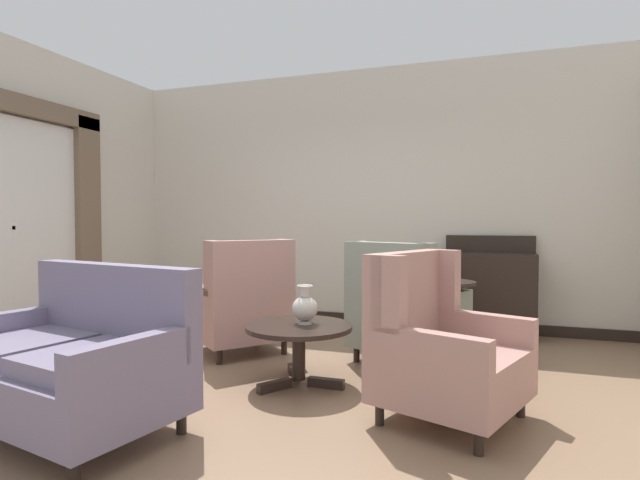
% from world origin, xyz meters
% --- Properties ---
extents(ground, '(8.63, 8.63, 0.00)m').
position_xyz_m(ground, '(0.00, 0.00, 0.00)').
color(ground, '#896B51').
extents(wall_back, '(6.32, 0.08, 3.10)m').
position_xyz_m(wall_back, '(0.00, 2.66, 1.55)').
color(wall_back, silver).
rests_on(wall_back, ground).
extents(wall_left, '(0.08, 3.72, 3.10)m').
position_xyz_m(wall_left, '(-3.08, 0.80, 1.55)').
color(wall_left, silver).
rests_on(wall_left, ground).
extents(baseboard_back, '(6.16, 0.03, 0.12)m').
position_xyz_m(baseboard_back, '(0.00, 2.60, 0.06)').
color(baseboard_back, black).
rests_on(baseboard_back, ground).
extents(window_with_curtains, '(0.12, 2.18, 2.50)m').
position_xyz_m(window_with_curtains, '(-2.99, 0.36, 1.35)').
color(window_with_curtains, silver).
extents(coffee_table, '(0.82, 0.82, 0.46)m').
position_xyz_m(coffee_table, '(0.12, 0.20, 0.37)').
color(coffee_table, black).
rests_on(coffee_table, ground).
extents(porcelain_vase, '(0.20, 0.20, 0.30)m').
position_xyz_m(porcelain_vase, '(0.15, 0.25, 0.59)').
color(porcelain_vase, beige).
rests_on(porcelain_vase, coffee_table).
extents(settee, '(1.57, 1.10, 0.97)m').
position_xyz_m(settee, '(-0.87, -1.01, 0.41)').
color(settee, slate).
rests_on(settee, ground).
extents(armchair_beside_settee, '(1.08, 1.13, 1.08)m').
position_xyz_m(armchair_beside_settee, '(0.77, 1.09, 0.44)').
color(armchair_beside_settee, gray).
rests_on(armchair_beside_settee, ground).
extents(armchair_far_left, '(1.11, 1.12, 1.08)m').
position_xyz_m(armchair_far_left, '(-0.72, 0.88, 0.46)').
color(armchair_far_left, tan).
rests_on(armchair_far_left, ground).
extents(armchair_near_window, '(1.03, 1.06, 1.05)m').
position_xyz_m(armchair_near_window, '(1.21, -0.10, 0.44)').
color(armchair_near_window, tan).
rests_on(armchair_near_window, ground).
extents(side_table, '(0.48, 0.48, 0.72)m').
position_xyz_m(side_table, '(1.14, 1.27, 0.43)').
color(side_table, black).
rests_on(side_table, ground).
extents(sideboard, '(0.95, 0.42, 1.10)m').
position_xyz_m(sideboard, '(1.47, 2.36, 0.52)').
color(sideboard, black).
rests_on(sideboard, ground).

